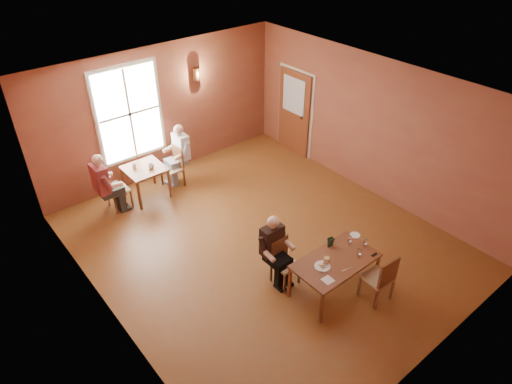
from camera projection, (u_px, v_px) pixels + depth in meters
ground at (263, 241)px, 8.80m from camera, size 6.00×7.00×0.01m
wall_back at (162, 112)px, 10.21m from camera, size 6.00×0.04×3.00m
wall_front at (443, 289)px, 5.73m from camera, size 6.00×0.04×3.00m
wall_left at (100, 248)px, 6.38m from camera, size 0.04×7.00×3.00m
wall_right at (372, 128)px, 9.55m from camera, size 0.04×7.00×3.00m
ceiling at (264, 94)px, 7.13m from camera, size 6.00×7.00×0.04m
window at (129, 114)px, 9.64m from camera, size 1.36×0.10×1.96m
door at (294, 113)px, 11.24m from camera, size 0.12×1.04×2.10m
wall_sconce at (196, 74)px, 10.23m from camera, size 0.16×0.16×0.28m
main_table at (334, 275)px, 7.58m from camera, size 1.42×0.80×0.66m
chair_diner_main at (286, 263)px, 7.68m from camera, size 0.38×0.38×0.85m
diner_main at (287, 255)px, 7.55m from camera, size 0.50×0.50×1.26m
chair_empty at (378, 277)px, 7.37m from camera, size 0.44×0.44×0.92m
plate_food at (323, 266)px, 7.26m from camera, size 0.30×0.30×0.03m
sandwich at (326, 261)px, 7.30m from camera, size 0.11×0.11×0.10m
goblet_a at (349, 240)px, 7.66m from camera, size 0.10×0.10×0.19m
goblet_b at (365, 243)px, 7.62m from camera, size 0.09×0.09×0.17m
goblet_c at (359, 253)px, 7.40m from camera, size 0.08×0.08×0.18m
menu_stand at (331, 242)px, 7.63m from camera, size 0.11×0.07×0.18m
knife at (347, 269)px, 7.22m from camera, size 0.20×0.06×0.00m
napkin at (328, 280)px, 7.02m from camera, size 0.17×0.17×0.01m
side_plate at (355, 235)px, 7.91m from camera, size 0.23×0.23×0.01m
sunglasses at (374, 255)px, 7.49m from camera, size 0.12×0.04×0.01m
second_table at (146, 182)px, 9.91m from camera, size 0.81×0.81×0.71m
chair_diner_white at (172, 168)px, 10.20m from camera, size 0.41×0.41×0.92m
diner_white at (172, 159)px, 10.10m from camera, size 0.54×0.54×1.34m
chair_diner_maroon at (118, 189)px, 9.52m from camera, size 0.40×0.40×0.91m
diner_maroon at (115, 180)px, 9.37m from camera, size 0.55×0.55×1.37m
cup_a at (151, 166)px, 9.68m from camera, size 0.14×0.14×0.10m
cup_b at (134, 166)px, 9.70m from camera, size 0.13×0.13×0.09m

